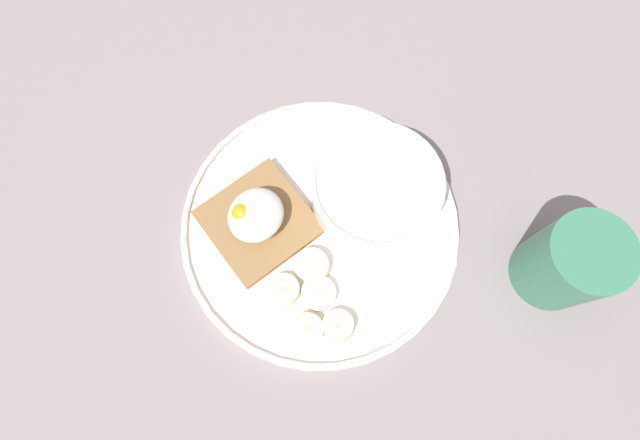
{
  "coord_description": "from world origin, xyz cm",
  "views": [
    {
      "loc": [
        -11.04,
        -8.86,
        50.85
      ],
      "look_at": [
        0.0,
        0.0,
        5.0
      ],
      "focal_mm": 28.0,
      "sensor_mm": 36.0,
      "label": 1
    }
  ],
  "objects_px": {
    "banana_slice_right": "(284,290)",
    "coffee_mug": "(569,263)",
    "banana_slice_front": "(319,294)",
    "toast_slice": "(259,222)",
    "poached_egg": "(255,215)",
    "banana_slice_inner": "(312,266)",
    "oatmeal_bowl": "(375,191)",
    "banana_slice_left": "(307,329)",
    "banana_slice_back": "(338,326)"
  },
  "relations": [
    {
      "from": "banana_slice_right",
      "to": "coffee_mug",
      "type": "height_order",
      "value": "coffee_mug"
    },
    {
      "from": "coffee_mug",
      "to": "banana_slice_front",
      "type": "bearing_deg",
      "value": 134.52
    },
    {
      "from": "toast_slice",
      "to": "coffee_mug",
      "type": "distance_m",
      "value": 0.29
    },
    {
      "from": "toast_slice",
      "to": "coffee_mug",
      "type": "relative_size",
      "value": 1.23
    },
    {
      "from": "poached_egg",
      "to": "coffee_mug",
      "type": "relative_size",
      "value": 0.59
    },
    {
      "from": "banana_slice_right",
      "to": "banana_slice_inner",
      "type": "distance_m",
      "value": 0.04
    },
    {
      "from": "banana_slice_right",
      "to": "banana_slice_inner",
      "type": "bearing_deg",
      "value": -10.78
    },
    {
      "from": "oatmeal_bowl",
      "to": "toast_slice",
      "type": "distance_m",
      "value": 0.12
    },
    {
      "from": "banana_slice_front",
      "to": "banana_slice_right",
      "type": "bearing_deg",
      "value": 122.68
    },
    {
      "from": "toast_slice",
      "to": "banana_slice_right",
      "type": "height_order",
      "value": "toast_slice"
    },
    {
      "from": "banana_slice_inner",
      "to": "banana_slice_left",
      "type": "bearing_deg",
      "value": -145.25
    },
    {
      "from": "banana_slice_front",
      "to": "banana_slice_right",
      "type": "distance_m",
      "value": 0.03
    },
    {
      "from": "banana_slice_left",
      "to": "banana_slice_inner",
      "type": "xyz_separation_m",
      "value": [
        0.05,
        0.03,
        0.0
      ]
    },
    {
      "from": "banana_slice_front",
      "to": "banana_slice_inner",
      "type": "relative_size",
      "value": 1.08
    },
    {
      "from": "poached_egg",
      "to": "banana_slice_back",
      "type": "relative_size",
      "value": 1.31
    },
    {
      "from": "banana_slice_back",
      "to": "banana_slice_right",
      "type": "relative_size",
      "value": 1.24
    },
    {
      "from": "oatmeal_bowl",
      "to": "banana_slice_right",
      "type": "bearing_deg",
      "value": 175.12
    },
    {
      "from": "banana_slice_left",
      "to": "poached_egg",
      "type": "bearing_deg",
      "value": 64.44
    },
    {
      "from": "poached_egg",
      "to": "coffee_mug",
      "type": "distance_m",
      "value": 0.29
    },
    {
      "from": "poached_egg",
      "to": "banana_slice_inner",
      "type": "xyz_separation_m",
      "value": [
        -0.0,
        -0.07,
        -0.02
      ]
    },
    {
      "from": "toast_slice",
      "to": "coffee_mug",
      "type": "xyz_separation_m",
      "value": [
        0.14,
        -0.25,
        0.03
      ]
    },
    {
      "from": "toast_slice",
      "to": "banana_slice_left",
      "type": "bearing_deg",
      "value": -115.99
    },
    {
      "from": "poached_egg",
      "to": "toast_slice",
      "type": "bearing_deg",
      "value": -46.02
    },
    {
      "from": "coffee_mug",
      "to": "oatmeal_bowl",
      "type": "bearing_deg",
      "value": 105.75
    },
    {
      "from": "toast_slice",
      "to": "banana_slice_right",
      "type": "distance_m",
      "value": 0.07
    },
    {
      "from": "banana_slice_right",
      "to": "poached_egg",
      "type": "bearing_deg",
      "value": 61.01
    },
    {
      "from": "banana_slice_front",
      "to": "banana_slice_left",
      "type": "height_order",
      "value": "banana_slice_left"
    },
    {
      "from": "banana_slice_left",
      "to": "banana_slice_back",
      "type": "bearing_deg",
      "value": -45.34
    },
    {
      "from": "banana_slice_inner",
      "to": "poached_egg",
      "type": "bearing_deg",
      "value": 89.84
    },
    {
      "from": "banana_slice_inner",
      "to": "coffee_mug",
      "type": "height_order",
      "value": "coffee_mug"
    },
    {
      "from": "poached_egg",
      "to": "banana_slice_front",
      "type": "relative_size",
      "value": 1.19
    },
    {
      "from": "poached_egg",
      "to": "banana_slice_right",
      "type": "relative_size",
      "value": 1.62
    },
    {
      "from": "banana_slice_front",
      "to": "toast_slice",
      "type": "bearing_deg",
      "value": 78.97
    },
    {
      "from": "toast_slice",
      "to": "banana_slice_back",
      "type": "height_order",
      "value": "banana_slice_back"
    },
    {
      "from": "banana_slice_front",
      "to": "banana_slice_back",
      "type": "height_order",
      "value": "banana_slice_back"
    },
    {
      "from": "poached_egg",
      "to": "banana_slice_inner",
      "type": "relative_size",
      "value": 1.28
    },
    {
      "from": "banana_slice_right",
      "to": "banana_slice_inner",
      "type": "height_order",
      "value": "banana_slice_inner"
    },
    {
      "from": "oatmeal_bowl",
      "to": "banana_slice_left",
      "type": "distance_m",
      "value": 0.15
    },
    {
      "from": "toast_slice",
      "to": "coffee_mug",
      "type": "bearing_deg",
      "value": -60.65
    },
    {
      "from": "banana_slice_front",
      "to": "coffee_mug",
      "type": "bearing_deg",
      "value": -45.48
    },
    {
      "from": "oatmeal_bowl",
      "to": "banana_slice_inner",
      "type": "bearing_deg",
      "value": 177.37
    },
    {
      "from": "oatmeal_bowl",
      "to": "banana_slice_right",
      "type": "height_order",
      "value": "oatmeal_bowl"
    },
    {
      "from": "oatmeal_bowl",
      "to": "banana_slice_inner",
      "type": "xyz_separation_m",
      "value": [
        -0.09,
        0.0,
        -0.02
      ]
    },
    {
      "from": "oatmeal_bowl",
      "to": "banana_slice_inner",
      "type": "height_order",
      "value": "oatmeal_bowl"
    },
    {
      "from": "poached_egg",
      "to": "banana_slice_left",
      "type": "distance_m",
      "value": 0.12
    },
    {
      "from": "toast_slice",
      "to": "banana_slice_left",
      "type": "height_order",
      "value": "toast_slice"
    },
    {
      "from": "oatmeal_bowl",
      "to": "poached_egg",
      "type": "xyz_separation_m",
      "value": [
        -0.09,
        0.07,
        0.0
      ]
    },
    {
      "from": "oatmeal_bowl",
      "to": "banana_slice_left",
      "type": "height_order",
      "value": "oatmeal_bowl"
    },
    {
      "from": "banana_slice_inner",
      "to": "banana_slice_back",
      "type": "bearing_deg",
      "value": -118.07
    },
    {
      "from": "banana_slice_front",
      "to": "banana_slice_inner",
      "type": "bearing_deg",
      "value": 51.9
    }
  ]
}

